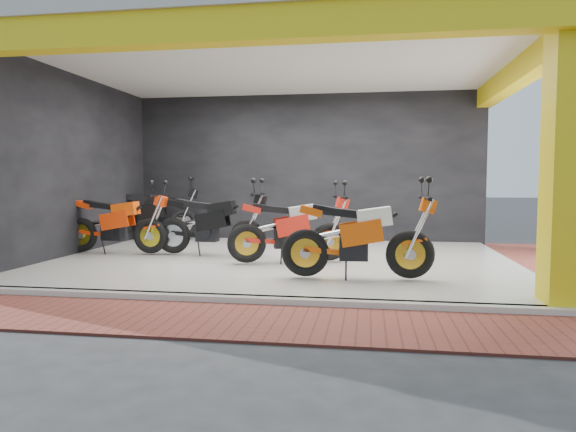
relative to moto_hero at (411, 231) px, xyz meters
name	(u,v)px	position (x,y,z in m)	size (l,w,h in m)	color
ground	(259,287)	(-2.09, -0.31, -0.79)	(80.00, 80.00, 0.00)	#2D2D30
showroom_floor	(283,261)	(-2.09, 1.69, -0.74)	(8.00, 6.00, 0.10)	silver
showroom_ceiling	(283,60)	(-2.09, 1.69, 2.81)	(8.40, 6.40, 0.20)	beige
back_wall	(305,170)	(-2.09, 4.79, 0.96)	(8.20, 0.20, 3.50)	black
left_wall	(70,167)	(-6.19, 1.69, 0.96)	(0.20, 6.20, 3.50)	black
corner_column	(570,158)	(1.66, -1.06, 0.96)	(0.50, 0.50, 3.50)	yellow
header_beam_front	(240,26)	(-2.09, -1.31, 2.51)	(8.40, 0.30, 0.40)	yellow
header_beam_right	(525,69)	(1.91, 1.69, 2.51)	(0.30, 6.40, 0.40)	yellow
floor_kerb	(241,300)	(-2.09, -1.33, -0.74)	(8.00, 0.20, 0.10)	silver
paver_front	(223,320)	(-2.09, -2.11, -0.78)	(9.00, 1.40, 0.03)	brown
paver_right	(570,270)	(2.71, 1.69, -0.78)	(1.40, 7.00, 0.03)	brown
moto_hero	(411,231)	(0.00, 0.00, 0.00)	(2.27, 0.84, 1.39)	#D64D09
moto_row_a	(330,223)	(-1.24, 1.42, -0.03)	(2.18, 0.81, 1.33)	red
moto_row_b	(248,219)	(-2.75, 1.78, -0.01)	(2.25, 0.83, 1.38)	black
moto_row_c	(150,219)	(-4.63, 1.76, -0.02)	(2.19, 0.81, 1.34)	#F7380A
moto_row_d	(183,209)	(-4.89, 4.19, 0.02)	(2.35, 0.87, 1.44)	black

